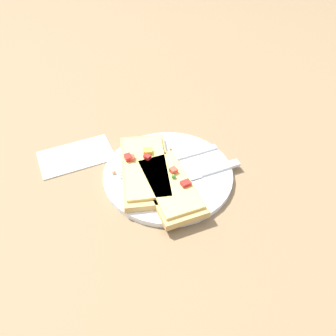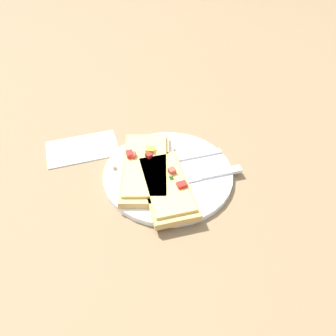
# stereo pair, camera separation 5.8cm
# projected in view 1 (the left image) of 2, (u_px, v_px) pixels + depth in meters

# --- Properties ---
(ground_plane) EXTENTS (4.00, 4.00, 0.00)m
(ground_plane) POSITION_uv_depth(u_px,v_px,m) (168.00, 176.00, 0.65)
(ground_plane) COLOR #7F6647
(plate) EXTENTS (0.25, 0.25, 0.01)m
(plate) POSITION_uv_depth(u_px,v_px,m) (168.00, 174.00, 0.65)
(plate) COLOR white
(plate) RESTS_ON ground
(fork) EXTENTS (0.22, 0.03, 0.01)m
(fork) POSITION_uv_depth(u_px,v_px,m) (164.00, 161.00, 0.66)
(fork) COLOR silver
(fork) RESTS_ON plate
(knife) EXTENTS (0.23, 0.03, 0.01)m
(knife) POSITION_uv_depth(u_px,v_px,m) (196.00, 175.00, 0.63)
(knife) COLOR silver
(knife) RESTS_ON plate
(pizza_slice_main) EXTENTS (0.14, 0.21, 0.03)m
(pizza_slice_main) POSITION_uv_depth(u_px,v_px,m) (145.00, 168.00, 0.64)
(pizza_slice_main) COLOR tan
(pizza_slice_main) RESTS_ON plate
(pizza_slice_corner) EXTENTS (0.09, 0.18, 0.03)m
(pizza_slice_corner) POSITION_uv_depth(u_px,v_px,m) (169.00, 186.00, 0.60)
(pizza_slice_corner) COLOR tan
(pizza_slice_corner) RESTS_ON plate
(crumb_scatter) EXTENTS (0.14, 0.07, 0.01)m
(crumb_scatter) POSITION_uv_depth(u_px,v_px,m) (150.00, 169.00, 0.64)
(crumb_scatter) COLOR tan
(crumb_scatter) RESTS_ON plate
(napkin) EXTENTS (0.15, 0.09, 0.01)m
(napkin) POSITION_uv_depth(u_px,v_px,m) (76.00, 155.00, 0.69)
(napkin) COLOR white
(napkin) RESTS_ON ground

